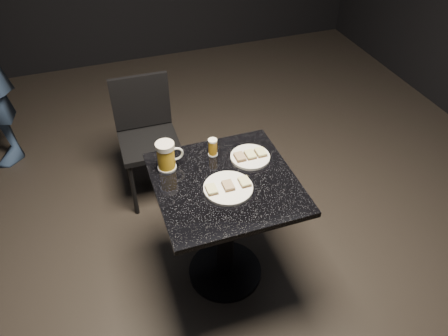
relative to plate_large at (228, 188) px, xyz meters
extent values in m
plane|color=black|center=(0.01, 0.06, -0.76)|extent=(6.00, 6.00, 0.00)
cylinder|color=white|center=(0.00, 0.00, 0.00)|extent=(0.24, 0.24, 0.01)
cylinder|color=white|center=(0.19, 0.19, 0.00)|extent=(0.21, 0.21, 0.01)
cylinder|color=black|center=(0.01, 0.06, -0.74)|extent=(0.44, 0.44, 0.03)
cylinder|color=black|center=(0.01, 0.06, -0.38)|extent=(0.10, 0.10, 0.69)
cube|color=black|center=(0.01, 0.06, -0.02)|extent=(0.70, 0.70, 0.03)
cylinder|color=silver|center=(-0.25, 0.25, 0.00)|extent=(0.10, 0.10, 0.01)
cylinder|color=yellow|center=(-0.25, 0.25, 0.06)|extent=(0.09, 0.09, 0.12)
cylinder|color=silver|center=(-0.25, 0.25, 0.14)|extent=(0.10, 0.10, 0.03)
torus|color=white|center=(-0.19, 0.26, 0.07)|extent=(0.08, 0.01, 0.08)
cylinder|color=silver|center=(0.01, 0.28, 0.00)|extent=(0.05, 0.05, 0.01)
cylinder|color=#B9821E|center=(0.01, 0.28, 0.04)|extent=(0.05, 0.05, 0.08)
cylinder|color=white|center=(0.01, 0.28, 0.09)|extent=(0.05, 0.05, 0.01)
cube|color=black|center=(-0.24, 0.89, -0.31)|extent=(0.39, 0.39, 0.04)
cylinder|color=black|center=(-0.41, 0.73, -0.54)|extent=(0.03, 0.03, 0.43)
cylinder|color=black|center=(-0.08, 0.72, -0.54)|extent=(0.03, 0.03, 0.43)
cylinder|color=black|center=(-0.40, 1.06, -0.54)|extent=(0.03, 0.03, 0.43)
cylinder|color=black|center=(-0.08, 1.05, -0.54)|extent=(0.03, 0.03, 0.43)
cube|color=black|center=(-0.24, 1.07, -0.09)|extent=(0.38, 0.04, 0.38)
cube|color=#4C3521|center=(-0.09, 0.00, 0.01)|extent=(0.05, 0.07, 0.01)
cube|color=#D1D184|center=(-0.09, 0.00, 0.02)|extent=(0.05, 0.07, 0.01)
cube|color=#4C3521|center=(0.00, 0.00, 0.01)|extent=(0.05, 0.07, 0.01)
cube|color=#8C7251|center=(0.00, 0.00, 0.02)|extent=(0.05, 0.07, 0.01)
cube|color=#4C3521|center=(0.09, 0.00, 0.01)|extent=(0.05, 0.07, 0.01)
cube|color=#D1D184|center=(0.09, 0.00, 0.02)|extent=(0.05, 0.07, 0.01)
cube|color=#4C3521|center=(0.13, 0.19, 0.01)|extent=(0.05, 0.07, 0.01)
cube|color=#8C7251|center=(0.13, 0.19, 0.02)|extent=(0.05, 0.07, 0.01)
cube|color=#4C3521|center=(0.19, 0.19, 0.01)|extent=(0.05, 0.07, 0.01)
cube|color=#D1D184|center=(0.19, 0.19, 0.02)|extent=(0.05, 0.07, 0.01)
cube|color=#4C3521|center=(0.25, 0.19, 0.01)|extent=(0.05, 0.07, 0.01)
cube|color=#D1D184|center=(0.25, 0.19, 0.02)|extent=(0.05, 0.07, 0.01)
camera|label=1|loc=(-0.53, -1.47, 1.46)|focal=35.00mm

